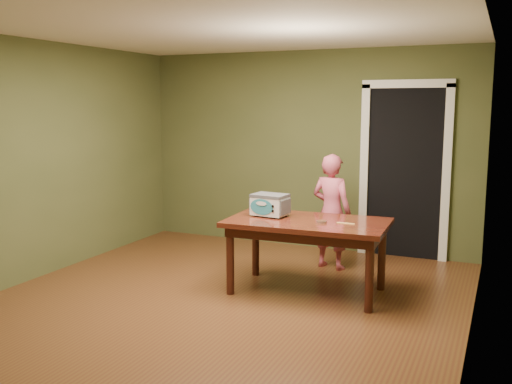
% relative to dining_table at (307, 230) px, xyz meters
% --- Properties ---
extents(floor, '(5.00, 5.00, 0.00)m').
position_rel_dining_table_xyz_m(floor, '(-0.65, -0.69, -0.65)').
color(floor, brown).
rests_on(floor, ground).
extents(room_shell, '(4.52, 5.02, 2.61)m').
position_rel_dining_table_xyz_m(room_shell, '(-0.65, -0.69, 1.06)').
color(room_shell, '#4E542C').
rests_on(room_shell, ground).
extents(doorway, '(1.10, 0.66, 2.25)m').
position_rel_dining_table_xyz_m(doorway, '(0.65, 2.09, 0.41)').
color(doorway, black).
rests_on(doorway, ground).
extents(dining_table, '(1.64, 0.97, 0.75)m').
position_rel_dining_table_xyz_m(dining_table, '(0.00, 0.00, 0.00)').
color(dining_table, '#3D110D').
rests_on(dining_table, floor).
extents(toy_oven, '(0.40, 0.29, 0.23)m').
position_rel_dining_table_xyz_m(toy_oven, '(-0.43, 0.05, 0.23)').
color(toy_oven, '#4C4F54').
rests_on(toy_oven, dining_table).
extents(baking_pan, '(0.10, 0.10, 0.02)m').
position_rel_dining_table_xyz_m(baking_pan, '(0.17, -0.06, 0.11)').
color(baking_pan, silver).
rests_on(baking_pan, dining_table).
extents(spatula, '(0.18, 0.03, 0.01)m').
position_rel_dining_table_xyz_m(spatula, '(0.40, -0.01, 0.10)').
color(spatula, '#F6C76A').
rests_on(spatula, dining_table).
extents(child, '(0.55, 0.42, 1.34)m').
position_rel_dining_table_xyz_m(child, '(-0.02, 0.94, 0.02)').
color(child, '#C45067').
rests_on(child, floor).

